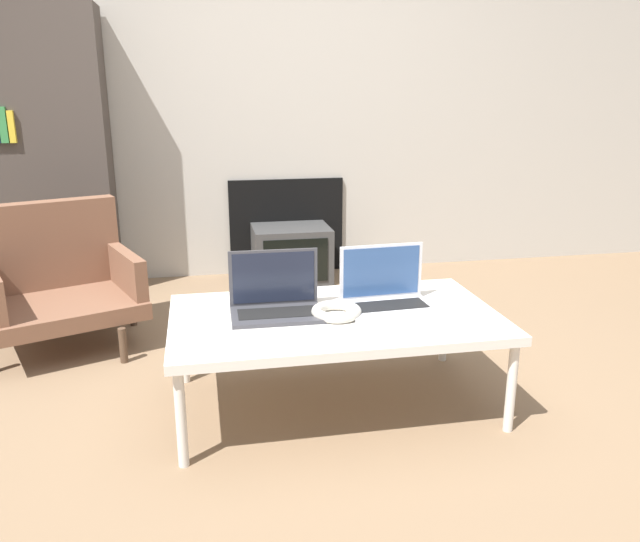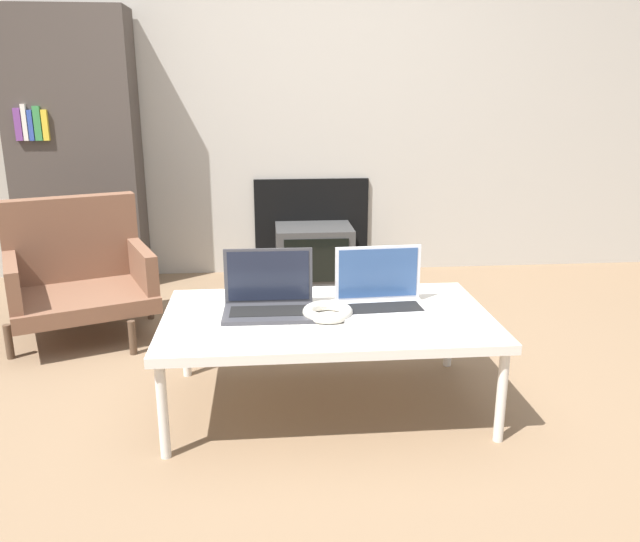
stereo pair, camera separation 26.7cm
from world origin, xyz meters
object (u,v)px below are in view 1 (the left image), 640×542
(armchair, at_px, (58,277))
(laptop_right, at_px, (386,293))
(tv, at_px, (291,253))
(phone, at_px, (403,326))
(laptop_left, at_px, (276,300))
(headphones, at_px, (337,312))

(armchair, bearing_deg, laptop_right, -53.16)
(tv, distance_m, armchair, 1.54)
(phone, bearing_deg, tv, 93.71)
(laptop_left, height_order, headphones, laptop_left)
(headphones, xyz_separation_m, tv, (0.09, 1.78, -0.23))
(laptop_left, distance_m, armchair, 1.30)
(laptop_left, relative_size, laptop_right, 0.98)
(laptop_right, xyz_separation_m, headphones, (-0.22, -0.08, -0.03))
(laptop_right, distance_m, tv, 1.72)
(headphones, relative_size, phone, 1.57)
(laptop_right, bearing_deg, laptop_left, 176.99)
(tv, relative_size, armchair, 0.60)
(laptop_left, distance_m, headphones, 0.24)
(headphones, height_order, armchair, armchair)
(headphones, bearing_deg, laptop_left, 159.94)
(laptop_left, xyz_separation_m, laptop_right, (0.44, -0.00, 0.00))
(laptop_right, bearing_deg, headphones, -162.77)
(laptop_left, xyz_separation_m, armchair, (-0.97, 0.86, -0.11))
(laptop_left, distance_m, tv, 1.74)
(laptop_left, height_order, laptop_right, same)
(phone, relative_size, armchair, 0.15)
(laptop_right, xyz_separation_m, armchair, (-1.42, 0.86, -0.11))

